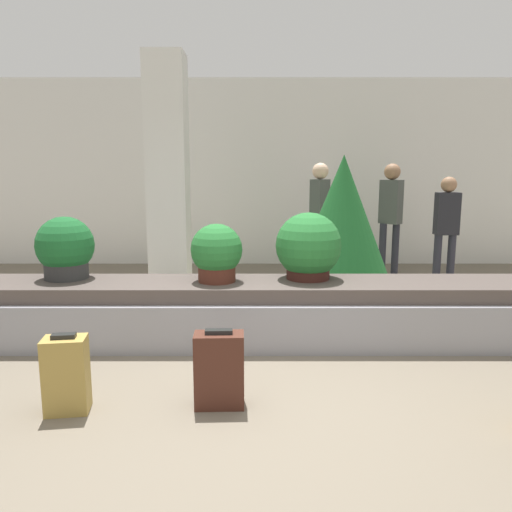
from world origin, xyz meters
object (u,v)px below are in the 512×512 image
suitcase_1 (66,375)px  suitcase_3 (219,370)px  potted_plant_0 (65,249)px  pillar (168,174)px  potted_plant_1 (217,253)px  potted_plant_2 (308,248)px  traveler_1 (320,209)px  traveler_0 (447,223)px  traveler_2 (391,210)px  decorated_tree (342,221)px

suitcase_1 → suitcase_3: suitcase_3 is taller
suitcase_1 → potted_plant_0: bearing=101.7°
pillar → suitcase_1: size_ratio=5.68×
suitcase_1 → potted_plant_1: 1.85m
pillar → potted_plant_0: bearing=-108.1°
potted_plant_2 → traveler_1: 2.84m
suitcase_3 → potted_plant_0: (-1.63, 1.54, 0.62)m
suitcase_3 → traveler_1: traveler_1 is taller
pillar → potted_plant_2: size_ratio=4.85×
traveler_0 → traveler_2: bearing=-45.3°
pillar → traveler_0: 3.97m
suitcase_1 → traveler_2: bearing=44.7°
pillar → decorated_tree: bearing=-13.1°
potted_plant_1 → pillar: bearing=110.5°
suitcase_1 → traveler_0: 5.56m
suitcase_1 → traveler_2: (3.38, 4.42, 0.79)m
potted_plant_2 → traveler_1: size_ratio=0.37×
traveler_0 → suitcase_3: bearing=50.8°
traveler_1 → potted_plant_1: bearing=-168.2°
traveler_0 → potted_plant_1: bearing=36.2°
pillar → potted_plant_1: (0.83, -2.22, -0.73)m
pillar → suitcase_3: pillar is taller
potted_plant_1 → traveler_2: size_ratio=0.32×
suitcase_3 → potted_plant_2: (0.78, 1.53, 0.63)m
pillar → traveler_2: (3.28, 0.72, -0.54)m
suitcase_3 → potted_plant_1: 1.53m
suitcase_3 → traveler_0: 4.79m
traveler_2 → decorated_tree: bearing=98.5°
potted_plant_1 → potted_plant_2: bearing=8.0°
potted_plant_2 → decorated_tree: 1.67m
potted_plant_1 → suitcase_1: bearing=-122.0°
potted_plant_0 → potted_plant_2: (2.41, -0.01, 0.01)m
potted_plant_2 → traveler_2: bearing=61.1°
pillar → potted_plant_1: 2.48m
potted_plant_1 → potted_plant_2: size_ratio=0.85×
suitcase_1 → traveler_2: traveler_2 is taller
traveler_0 → pillar: bearing=0.8°
suitcase_1 → potted_plant_1: potted_plant_1 is taller
potted_plant_1 → decorated_tree: 2.25m
traveler_1 → suitcase_1: bearing=-170.7°
pillar → potted_plant_1: bearing=-69.5°
pillar → traveler_1: bearing=17.9°
suitcase_3 → potted_plant_0: 2.33m
suitcase_1 → decorated_tree: decorated_tree is taller
decorated_tree → potted_plant_2: bearing=-111.0°
potted_plant_0 → decorated_tree: decorated_tree is taller
potted_plant_2 → traveler_1: traveler_1 is taller
pillar → potted_plant_0: (-0.68, -2.08, -0.71)m
decorated_tree → potted_plant_0: bearing=-152.8°
potted_plant_2 → traveler_0: 3.09m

